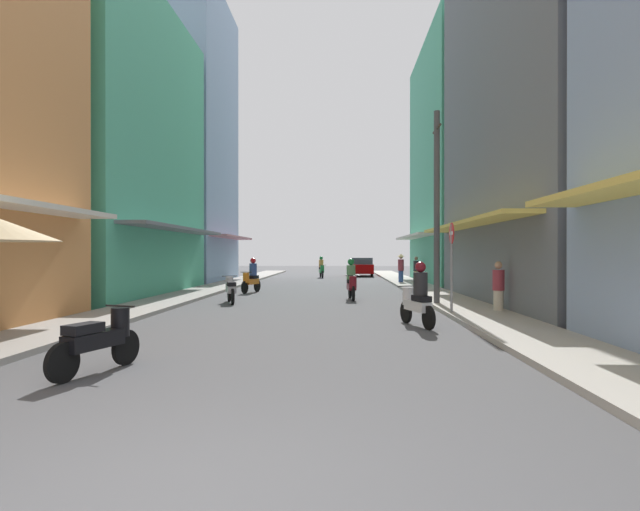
% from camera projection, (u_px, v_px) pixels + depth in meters
% --- Properties ---
extents(ground_plane, '(102.94, 102.94, 0.00)m').
position_uv_depth(ground_plane, '(314.00, 294.00, 22.88)').
color(ground_plane, '#4C4C4F').
extents(sidewalk_left, '(1.94, 54.79, 0.12)m').
position_uv_depth(sidewalk_left, '(200.00, 292.00, 23.09)').
color(sidewalk_left, '#9E9991').
rests_on(sidewalk_left, ground).
extents(sidewalk_right, '(1.94, 54.79, 0.12)m').
position_uv_depth(sidewalk_right, '(430.00, 293.00, 22.68)').
color(sidewalk_right, '#ADA89E').
rests_on(sidewalk_right, ground).
extents(building_left_mid, '(7.05, 11.48, 12.39)m').
position_uv_depth(building_left_mid, '(98.00, 149.00, 21.79)').
color(building_left_mid, '#4CB28C').
rests_on(building_left_mid, ground).
extents(building_left_far, '(7.05, 8.78, 17.81)m').
position_uv_depth(building_left_far, '(177.00, 140.00, 32.40)').
color(building_left_far, '#8CA5CC').
rests_on(building_left_far, ground).
extents(building_right_mid, '(7.05, 12.80, 15.86)m').
position_uv_depth(building_right_mid, '(568.00, 77.00, 17.94)').
color(building_right_mid, slate).
rests_on(building_right_mid, ground).
extents(building_right_far, '(7.05, 11.46, 14.27)m').
position_uv_depth(building_right_far, '(473.00, 164.00, 30.70)').
color(building_right_far, '#4CB28C').
rests_on(building_right_far, ground).
extents(motorbike_white, '(0.72, 1.75, 1.58)m').
position_uv_depth(motorbike_white, '(417.00, 298.00, 12.54)').
color(motorbike_white, black).
rests_on(motorbike_white, ground).
extents(motorbike_silver, '(0.73, 1.75, 0.96)m').
position_uv_depth(motorbike_silver, '(231.00, 289.00, 18.48)').
color(motorbike_silver, black).
rests_on(motorbike_silver, ground).
extents(motorbike_black, '(0.73, 1.75, 0.96)m').
position_uv_depth(motorbike_black, '(99.00, 339.00, 7.66)').
color(motorbike_black, black).
rests_on(motorbike_black, ground).
extents(motorbike_green, '(0.58, 1.80, 1.58)m').
position_uv_depth(motorbike_green, '(321.00, 268.00, 37.84)').
color(motorbike_green, black).
rests_on(motorbike_green, ground).
extents(motorbike_maroon, '(0.55, 1.81, 1.58)m').
position_uv_depth(motorbike_maroon, '(351.00, 281.00, 19.86)').
color(motorbike_maroon, black).
rests_on(motorbike_maroon, ground).
extents(motorbike_orange, '(0.71, 1.76, 1.58)m').
position_uv_depth(motorbike_orange, '(251.00, 277.00, 23.42)').
color(motorbike_orange, black).
rests_on(motorbike_orange, ground).
extents(parked_car, '(1.95, 4.18, 1.45)m').
position_uv_depth(parked_car, '(362.00, 267.00, 40.54)').
color(parked_car, '#8C0000').
rests_on(parked_car, ground).
extents(pedestrian_far, '(0.34, 0.34, 1.60)m').
position_uv_depth(pedestrian_far, '(416.00, 270.00, 30.53)').
color(pedestrian_far, '#BF8C3F').
rests_on(pedestrian_far, ground).
extents(pedestrian_crossing, '(0.34, 0.34, 1.55)m').
position_uv_depth(pedestrian_crossing, '(498.00, 288.00, 14.99)').
color(pedestrian_crossing, beige).
rests_on(pedestrian_crossing, ground).
extents(pedestrian_midway, '(0.44, 0.44, 1.76)m').
position_uv_depth(pedestrian_midway, '(401.00, 267.00, 29.91)').
color(pedestrian_midway, '#334C8C').
rests_on(pedestrian_midway, ground).
extents(utility_pole, '(0.20, 1.20, 6.57)m').
position_uv_depth(utility_pole, '(437.00, 206.00, 17.32)').
color(utility_pole, '#4C4C4F').
rests_on(utility_pole, ground).
extents(street_sign_no_entry, '(0.07, 0.60, 2.65)m').
position_uv_depth(street_sign_no_entry, '(452.00, 256.00, 14.55)').
color(street_sign_no_entry, gray).
rests_on(street_sign_no_entry, ground).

